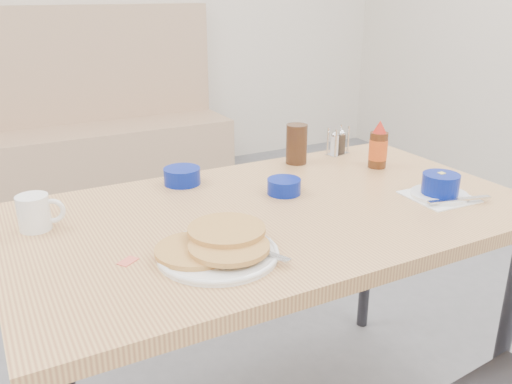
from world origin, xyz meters
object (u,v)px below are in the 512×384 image
coffee_mug (35,212)px  syrup_bottle (378,147)px  creamer_bowl (182,176)px  butter_bowl (284,186)px  grits_setting (440,187)px  booth_bench (88,140)px  condiment_caddy (338,145)px  pancake_plate (218,248)px  dining_table (274,230)px  amber_tumbler (297,144)px

coffee_mug → syrup_bottle: bearing=-0.6°
coffee_mug → syrup_bottle: 1.07m
creamer_bowl → butter_bowl: creamer_bowl is taller
grits_setting → butter_bowl: 0.44m
booth_bench → grits_setting: (0.46, -2.68, 0.44)m
condiment_caddy → syrup_bottle: size_ratio=0.63×
pancake_plate → syrup_bottle: (0.73, 0.33, 0.05)m
pancake_plate → condiment_caddy: bearing=36.1°
dining_table → butter_bowl: (0.08, 0.09, 0.08)m
condiment_caddy → syrup_bottle: 0.19m
creamer_bowl → amber_tumbler: (0.42, 0.01, 0.04)m
dining_table → creamer_bowl: 0.35m
coffee_mug → syrup_bottle: size_ratio=0.71×
grits_setting → condiment_caddy: condiment_caddy is taller
booth_bench → pancake_plate: size_ratio=7.02×
coffee_mug → condiment_caddy: condiment_caddy is taller
booth_bench → butter_bowl: size_ratio=19.40×
coffee_mug → butter_bowl: (0.67, -0.08, -0.02)m
booth_bench → amber_tumbler: 2.28m
condiment_caddy → creamer_bowl: bearing=168.6°
grits_setting → syrup_bottle: bearing=84.8°
condiment_caddy → coffee_mug: bearing=175.1°
grits_setting → condiment_caddy: size_ratio=1.88×
booth_bench → syrup_bottle: booth_bench is taller
creamer_bowl → condiment_caddy: condiment_caddy is taller
dining_table → syrup_bottle: syrup_bottle is taller
coffee_mug → creamer_bowl: coffee_mug is taller
dining_table → creamer_bowl: size_ratio=12.61×
booth_bench → dining_table: 2.56m
butter_bowl → condiment_caddy: 0.45m
dining_table → coffee_mug: (-0.58, 0.17, 0.11)m
dining_table → pancake_plate: pancake_plate is taller
pancake_plate → grits_setting: (0.71, 0.03, 0.01)m
condiment_caddy → amber_tumbler: bearing=171.1°
dining_table → grits_setting: 0.49m
pancake_plate → grits_setting: size_ratio=1.43×
butter_bowl → amber_tumbler: 0.30m
condiment_caddy → syrup_bottle: (0.03, -0.18, 0.03)m
butter_bowl → amber_tumbler: size_ratio=0.73×
booth_bench → pancake_plate: booth_bench is taller
pancake_plate → coffee_mug: bearing=134.3°
dining_table → condiment_caddy: condiment_caddy is taller
syrup_bottle → condiment_caddy: bearing=98.0°
booth_bench → butter_bowl: 2.48m
booth_bench → amber_tumbler: bearing=-83.0°
syrup_bottle → grits_setting: bearing=-95.2°
amber_tumbler → condiment_caddy: bearing=5.5°
coffee_mug → grits_setting: bearing=-16.8°
amber_tumbler → grits_setting: bearing=-68.5°
dining_table → syrup_bottle: 0.53m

